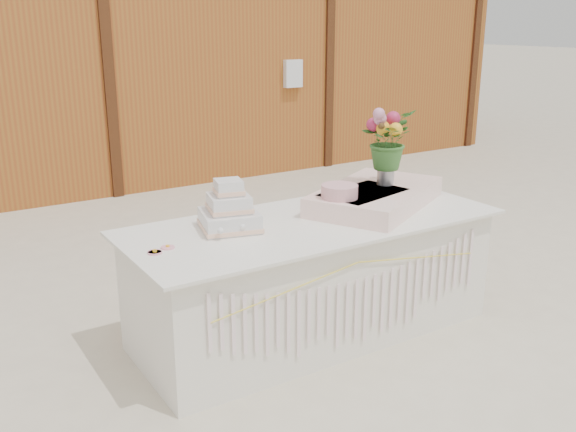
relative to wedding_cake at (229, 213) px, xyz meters
name	(u,v)px	position (x,y,z in m)	size (l,w,h in m)	color
ground	(312,331)	(0.53, -0.12, -0.87)	(80.00, 80.00, 0.00)	beige
barn	(60,42)	(0.52, 5.87, 0.80)	(12.60, 4.60, 3.30)	brown
cake_table	(313,277)	(0.53, -0.13, -0.49)	(2.40, 1.00, 0.77)	silver
wedding_cake	(229,213)	(0.00, 0.00, 0.00)	(0.41, 0.41, 0.31)	silver
pink_cake_stand	(339,199)	(0.70, -0.16, 0.02)	(0.30, 0.30, 0.21)	white
satin_runner	(376,196)	(1.07, -0.08, -0.04)	(1.02, 0.59, 0.13)	#FFD8CD
flower_vase	(386,173)	(1.17, -0.05, 0.10)	(0.12, 0.12, 0.16)	#ACACB1
bouquet	(388,133)	(1.17, -0.05, 0.38)	(0.36, 0.31, 0.40)	#366B2B
loose_flowers	(157,242)	(-0.47, -0.01, -0.09)	(0.15, 0.37, 0.02)	pink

